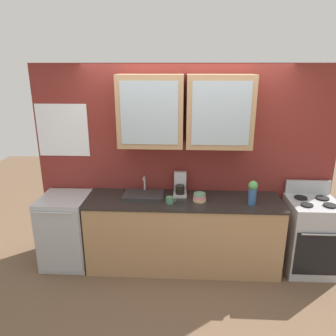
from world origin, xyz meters
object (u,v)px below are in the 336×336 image
object	(u,v)px
dishwasher	(67,230)
coffee_maker	(180,186)
stove_range	(310,236)
cup_near_sink	(170,200)
vase	(253,192)
sink_faucet	(144,194)
bowl_stack	(200,197)

from	to	relation	value
dishwasher	coffee_maker	size ratio (longest dim) A/B	3.16
stove_range	coffee_maker	bearing A→B (deg)	174.19
cup_near_sink	coffee_maker	bearing A→B (deg)	67.36
vase	sink_faucet	bearing A→B (deg)	171.82
stove_range	dishwasher	xyz separation A→B (m)	(-3.07, -0.00, -0.01)
cup_near_sink	coffee_maker	distance (m)	0.31
stove_range	coffee_maker	xyz separation A→B (m)	(-1.62, 0.16, 0.56)
sink_faucet	dishwasher	xyz separation A→B (m)	(-0.99, -0.10, -0.48)
dishwasher	vase	bearing A→B (deg)	-2.18
stove_range	cup_near_sink	bearing A→B (deg)	-176.16
cup_near_sink	dishwasher	xyz separation A→B (m)	(-1.33, 0.11, -0.50)
vase	dishwasher	bearing A→B (deg)	177.82
sink_faucet	cup_near_sink	world-z (taller)	sink_faucet
stove_range	sink_faucet	xyz separation A→B (m)	(-2.07, 0.10, 0.47)
vase	coffee_maker	distance (m)	0.89
bowl_stack	vase	bearing A→B (deg)	-5.86
stove_range	bowl_stack	world-z (taller)	stove_range
bowl_stack	coffee_maker	distance (m)	0.31
stove_range	bowl_stack	bearing A→B (deg)	-178.79
sink_faucet	coffee_maker	world-z (taller)	coffee_maker
sink_faucet	coffee_maker	distance (m)	0.47
vase	dishwasher	xyz separation A→B (m)	(-2.30, 0.09, -0.62)
sink_faucet	dishwasher	world-z (taller)	sink_faucet
bowl_stack	cup_near_sink	xyz separation A→B (m)	(-0.35, -0.09, -0.01)
cup_near_sink	bowl_stack	bearing A→B (deg)	13.82
cup_near_sink	dishwasher	world-z (taller)	cup_near_sink
stove_range	vase	xyz separation A→B (m)	(-0.77, -0.09, 0.61)
sink_faucet	bowl_stack	xyz separation A→B (m)	(0.69, -0.12, 0.03)
bowl_stack	cup_near_sink	bearing A→B (deg)	-166.18
stove_range	dishwasher	distance (m)	3.07
bowl_stack	dishwasher	xyz separation A→B (m)	(-1.69, 0.02, -0.51)
sink_faucet	cup_near_sink	size ratio (longest dim) A/B	4.06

